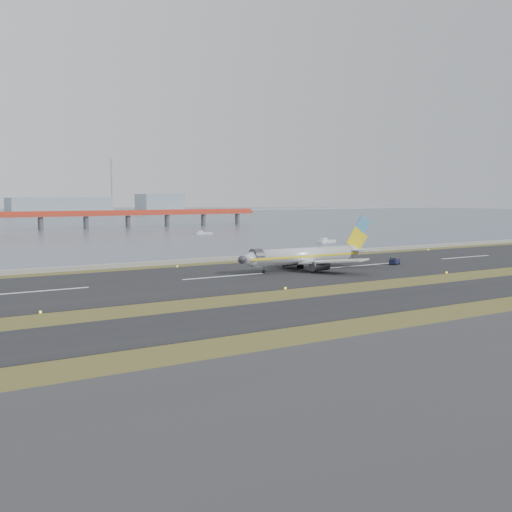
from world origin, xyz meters
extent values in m
plane|color=#394418|center=(0.00, 0.00, 0.00)|extent=(1000.00, 1000.00, 0.00)
cube|color=black|center=(0.00, -12.00, 0.05)|extent=(1000.00, 18.00, 0.10)
cube|color=black|center=(0.00, 30.00, 0.05)|extent=(1000.00, 45.00, 0.10)
cube|color=gray|center=(0.00, 60.00, 0.50)|extent=(1000.00, 2.50, 1.00)
cube|color=#B8341F|center=(20.00, 250.00, 7.50)|extent=(260.00, 5.00, 1.60)
cube|color=#B8341F|center=(20.00, 250.00, 9.00)|extent=(260.00, 0.40, 1.40)
cylinder|color=#4C4C51|center=(20.00, 250.00, 3.00)|extent=(2.80, 2.80, 7.00)
cylinder|color=#4C4C51|center=(116.00, 250.00, 3.00)|extent=(2.80, 2.80, 7.00)
cube|color=#8997A2|center=(140.00, 620.00, 8.00)|extent=(110.00, 35.00, 16.00)
cube|color=#8997A2|center=(260.00, 620.00, 10.00)|extent=(50.00, 35.00, 20.00)
cylinder|color=#8997A2|center=(200.00, 620.00, 30.00)|extent=(1.80, 1.80, 60.00)
cylinder|color=silver|center=(21.43, 30.06, 3.50)|extent=(28.00, 3.80, 3.80)
cone|color=silver|center=(5.83, 30.06, 3.50)|extent=(3.20, 3.80, 3.80)
cone|color=silver|center=(37.63, 30.06, 3.80)|extent=(5.00, 3.80, 3.80)
cube|color=yellow|center=(21.43, 28.14, 3.50)|extent=(31.00, 0.06, 0.45)
cube|color=yellow|center=(21.43, 31.98, 3.50)|extent=(31.00, 0.06, 0.45)
cube|color=silver|center=(23.63, 21.56, 2.80)|extent=(11.31, 15.89, 1.66)
cube|color=silver|center=(23.63, 38.56, 2.80)|extent=(11.31, 15.89, 1.66)
cylinder|color=#36363B|center=(21.93, 24.06, 1.60)|extent=(4.20, 2.10, 2.10)
cylinder|color=#36363B|center=(21.93, 36.06, 1.60)|extent=(4.20, 2.10, 2.10)
cube|color=yellow|center=(38.43, 30.06, 6.70)|extent=(6.80, 0.35, 6.85)
cube|color=#458FC5|center=(40.33, 30.06, 10.40)|extent=(4.85, 0.37, 4.90)
cube|color=silver|center=(37.93, 26.26, 4.30)|extent=(5.64, 6.80, 0.22)
cube|color=silver|center=(37.93, 33.86, 4.30)|extent=(5.64, 6.80, 0.22)
cylinder|color=black|center=(10.43, 30.06, 0.45)|extent=(0.80, 0.28, 0.80)
cylinder|color=black|center=(22.93, 27.26, 0.55)|extent=(1.00, 0.38, 1.00)
cylinder|color=black|center=(22.93, 32.86, 0.55)|extent=(1.00, 0.38, 1.00)
cube|color=#131736|center=(48.61, 27.08, 0.87)|extent=(3.49, 2.72, 1.15)
cube|color=#36363B|center=(48.25, 26.95, 1.64)|extent=(1.77, 1.83, 0.67)
cylinder|color=black|center=(47.90, 25.99, 0.34)|extent=(0.73, 0.51, 0.67)
cylinder|color=black|center=(47.35, 27.42, 0.34)|extent=(0.73, 0.51, 0.67)
cylinder|color=black|center=(49.88, 26.74, 0.34)|extent=(0.73, 0.51, 0.67)
cylinder|color=black|center=(49.33, 28.18, 0.34)|extent=(0.73, 0.51, 0.67)
cube|color=silver|center=(83.97, 96.37, 0.46)|extent=(8.36, 3.93, 1.03)
cube|color=silver|center=(82.27, 96.06, 1.38)|extent=(2.59, 2.22, 1.03)
cube|color=silver|center=(71.24, 168.13, 0.43)|extent=(7.92, 4.12, 0.97)
cube|color=silver|center=(69.66, 168.52, 1.30)|extent=(2.51, 2.20, 0.97)
camera|label=1|loc=(-70.12, -88.47, 17.39)|focal=45.00mm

